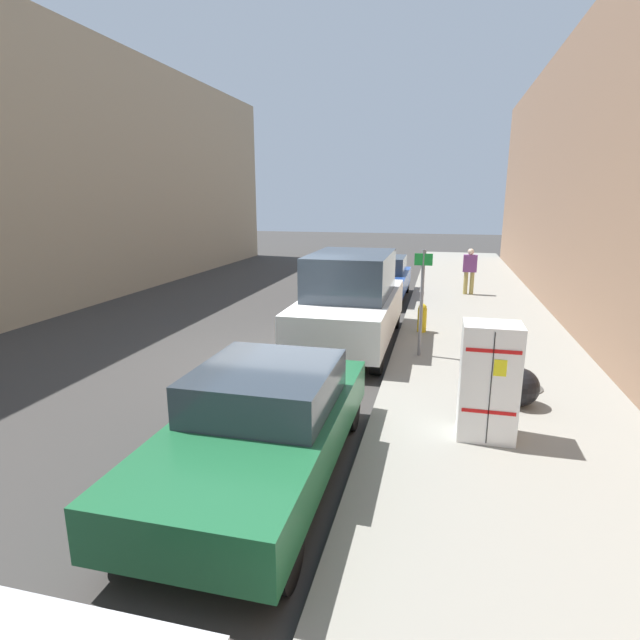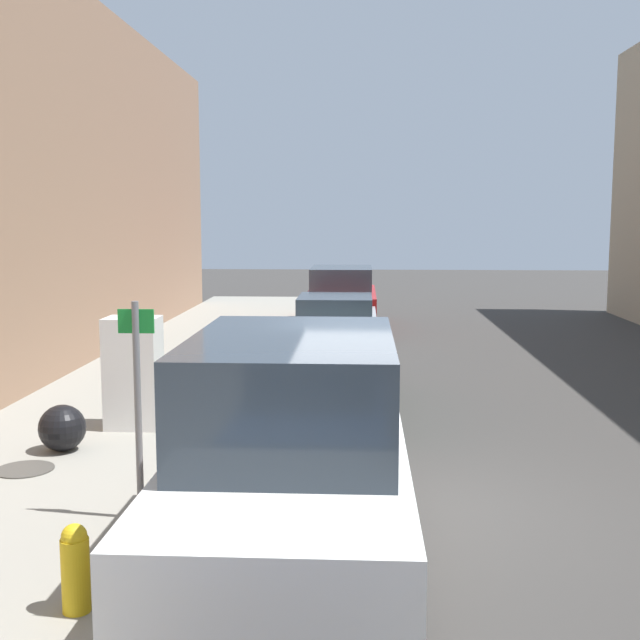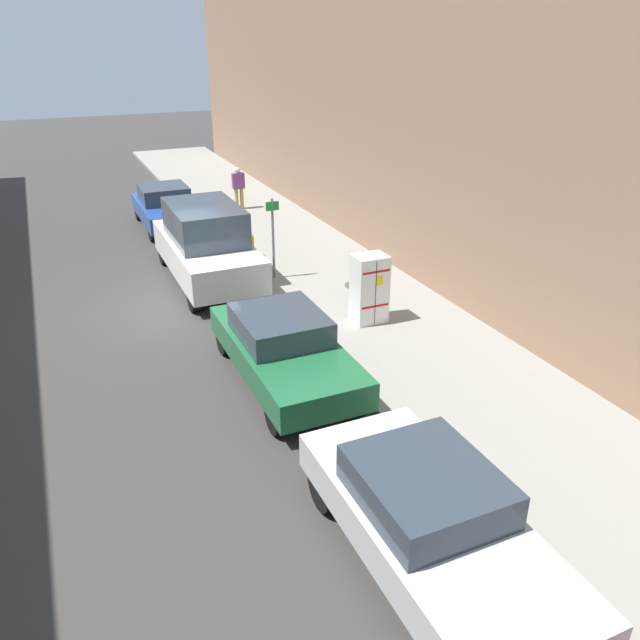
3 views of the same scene
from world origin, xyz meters
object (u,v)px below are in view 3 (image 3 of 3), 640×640
at_px(fire_hydrant, 251,245).
at_px(pedestrian_walking_far, 239,185).
at_px(parked_sedan_silver, 431,520).
at_px(trash_bag, 367,286).
at_px(parked_hatchback_blue, 166,207).
at_px(parked_van_white, 206,244).
at_px(street_sign_post, 273,234).
at_px(discarded_refrigerator, 369,289).
at_px(parked_sedan_green, 284,347).

bearing_deg(fire_hydrant, pedestrian_walking_far, -103.78).
height_order(pedestrian_walking_far, parked_sedan_silver, pedestrian_walking_far).
bearing_deg(trash_bag, parked_hatchback_blue, -69.38).
xyz_separation_m(fire_hydrant, parked_hatchback_blue, (1.59, -4.55, 0.23)).
height_order(fire_hydrant, trash_bag, fire_hydrant).
height_order(parked_van_white, parked_sedan_silver, parked_van_white).
height_order(street_sign_post, fire_hydrant, street_sign_post).
bearing_deg(discarded_refrigerator, street_sign_post, -73.08).
distance_m(street_sign_post, fire_hydrant, 2.14).
xyz_separation_m(discarded_refrigerator, fire_hydrant, (1.10, -5.45, -0.44)).
bearing_deg(parked_sedan_green, pedestrian_walking_far, -103.28).
xyz_separation_m(trash_bag, pedestrian_walking_far, (0.38, -9.63, 0.58)).
height_order(discarded_refrigerator, street_sign_post, street_sign_post).
height_order(fire_hydrant, parked_sedan_green, parked_sedan_green).
relative_size(trash_bag, parked_sedan_silver, 0.14).
distance_m(trash_bag, pedestrian_walking_far, 9.66).
xyz_separation_m(fire_hydrant, parked_van_white, (1.59, 1.11, 0.57)).
bearing_deg(street_sign_post, discarded_refrigerator, 106.92).
bearing_deg(parked_hatchback_blue, street_sign_post, 104.07).
distance_m(parked_van_white, parked_sedan_green, 5.87).
distance_m(discarded_refrigerator, fire_hydrant, 5.58).
bearing_deg(parked_sedan_green, fire_hydrant, -102.89).
bearing_deg(discarded_refrigerator, trash_bag, -115.98).
distance_m(parked_hatchback_blue, parked_sedan_silver, 16.73).
xyz_separation_m(street_sign_post, parked_sedan_green, (1.63, 5.02, -0.67)).
bearing_deg(discarded_refrigerator, fire_hydrant, -78.58).
bearing_deg(parked_hatchback_blue, trash_bag, 110.62).
relative_size(discarded_refrigerator, parked_van_white, 0.33).
bearing_deg(parked_sedan_silver, parked_van_white, -90.00).
relative_size(trash_bag, parked_hatchback_blue, 0.16).
relative_size(fire_hydrant, parked_sedan_silver, 0.16).
bearing_deg(parked_sedan_silver, parked_sedan_green, -90.00).
bearing_deg(parked_sedan_green, trash_bag, -140.17).
height_order(trash_bag, parked_van_white, parked_van_white).
bearing_deg(trash_bag, parked_sedan_green, 39.83).
relative_size(fire_hydrant, parked_sedan_green, 0.16).
relative_size(street_sign_post, trash_bag, 3.63).
bearing_deg(trash_bag, street_sign_post, -53.66).
relative_size(street_sign_post, parked_van_white, 0.45).
relative_size(discarded_refrigerator, trash_bag, 2.64).
height_order(street_sign_post, trash_bag, street_sign_post).
bearing_deg(fire_hydrant, parked_van_white, 34.75).
height_order(fire_hydrant, parked_sedan_silver, parked_sedan_silver).
distance_m(pedestrian_walking_far, parked_van_white, 7.15).
bearing_deg(parked_sedan_green, street_sign_post, -107.96).
bearing_deg(pedestrian_walking_far, parked_sedan_silver, -124.63).
bearing_deg(parked_sedan_silver, discarded_refrigerator, -111.82).
bearing_deg(street_sign_post, trash_bag, 126.34).
bearing_deg(trash_bag, parked_van_white, -43.30).
relative_size(fire_hydrant, trash_bag, 1.15).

